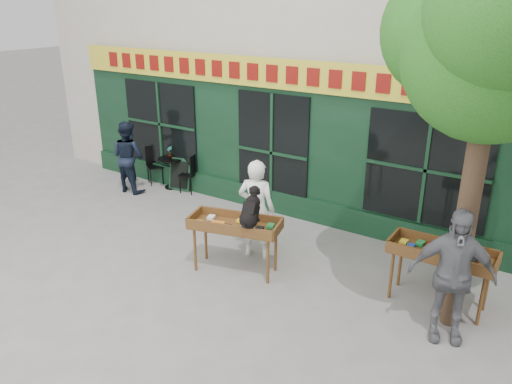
{
  "coord_description": "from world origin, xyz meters",
  "views": [
    {
      "loc": [
        5.32,
        -6.33,
        4.37
      ],
      "look_at": [
        0.79,
        0.5,
        1.2
      ],
      "focal_mm": 35.0,
      "sensor_mm": 36.0,
      "label": 1
    }
  ],
  "objects_px": {
    "woman": "(256,209)",
    "bistro_table": "(171,167)",
    "book_cart_center": "(235,227)",
    "book_cart_right": "(442,256)",
    "man_left": "(128,157)",
    "man_right": "(452,276)",
    "dog": "(251,207)"
  },
  "relations": [
    {
      "from": "woman",
      "to": "bistro_table",
      "type": "relative_size",
      "value": 2.4
    },
    {
      "from": "book_cart_center",
      "to": "book_cart_right",
      "type": "relative_size",
      "value": 1.07
    },
    {
      "from": "book_cart_center",
      "to": "book_cart_right",
      "type": "height_order",
      "value": "same"
    },
    {
      "from": "bistro_table",
      "to": "man_left",
      "type": "xyz_separation_m",
      "value": [
        -0.7,
        -0.7,
        0.32
      ]
    },
    {
      "from": "man_right",
      "to": "bistro_table",
      "type": "relative_size",
      "value": 2.53
    },
    {
      "from": "man_right",
      "to": "bistro_table",
      "type": "distance_m",
      "value": 7.52
    },
    {
      "from": "bistro_table",
      "to": "book_cart_right",
      "type": "bearing_deg",
      "value": -12.82
    },
    {
      "from": "dog",
      "to": "book_cart_right",
      "type": "relative_size",
      "value": 0.4
    },
    {
      "from": "dog",
      "to": "man_right",
      "type": "relative_size",
      "value": 0.31
    },
    {
      "from": "book_cart_right",
      "to": "man_left",
      "type": "relative_size",
      "value": 0.87
    },
    {
      "from": "dog",
      "to": "man_left",
      "type": "height_order",
      "value": "man_left"
    },
    {
      "from": "man_left",
      "to": "book_cart_center",
      "type": "bearing_deg",
      "value": 156.5
    },
    {
      "from": "woman",
      "to": "man_left",
      "type": "height_order",
      "value": "woman"
    },
    {
      "from": "book_cart_center",
      "to": "woman",
      "type": "xyz_separation_m",
      "value": [
        0.0,
        0.65,
        0.09
      ]
    },
    {
      "from": "dog",
      "to": "bistro_table",
      "type": "relative_size",
      "value": 0.79
    },
    {
      "from": "man_right",
      "to": "book_cart_right",
      "type": "bearing_deg",
      "value": 91.3
    },
    {
      "from": "woman",
      "to": "man_right",
      "type": "bearing_deg",
      "value": 156.59
    },
    {
      "from": "book_cart_right",
      "to": "man_right",
      "type": "xyz_separation_m",
      "value": [
        0.3,
        -0.75,
        0.14
      ]
    },
    {
      "from": "bistro_table",
      "to": "man_left",
      "type": "distance_m",
      "value": 1.04
    },
    {
      "from": "book_cart_center",
      "to": "woman",
      "type": "distance_m",
      "value": 0.66
    },
    {
      "from": "book_cart_center",
      "to": "dog",
      "type": "relative_size",
      "value": 2.68
    },
    {
      "from": "dog",
      "to": "book_cart_right",
      "type": "distance_m",
      "value": 2.98
    },
    {
      "from": "dog",
      "to": "man_right",
      "type": "height_order",
      "value": "man_right"
    },
    {
      "from": "book_cart_right",
      "to": "bistro_table",
      "type": "height_order",
      "value": "book_cart_right"
    },
    {
      "from": "book_cart_center",
      "to": "dog",
      "type": "bearing_deg",
      "value": -22.8
    },
    {
      "from": "dog",
      "to": "man_left",
      "type": "relative_size",
      "value": 0.35
    },
    {
      "from": "man_left",
      "to": "bistro_table",
      "type": "bearing_deg",
      "value": -137.02
    },
    {
      "from": "book_cart_right",
      "to": "bistro_table",
      "type": "bearing_deg",
      "value": 166.69
    },
    {
      "from": "dog",
      "to": "bistro_table",
      "type": "distance_m",
      "value": 4.8
    },
    {
      "from": "dog",
      "to": "woman",
      "type": "xyz_separation_m",
      "value": [
        -0.35,
        0.7,
        -0.38
      ]
    },
    {
      "from": "man_left",
      "to": "book_cart_right",
      "type": "bearing_deg",
      "value": 171.47
    },
    {
      "from": "man_left",
      "to": "woman",
      "type": "bearing_deg",
      "value": 164.18
    }
  ]
}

